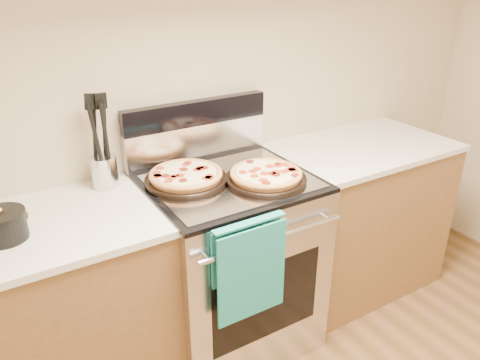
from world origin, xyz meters
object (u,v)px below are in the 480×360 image
utensil_crock (105,172)px  saucepan (3,227)px  pepperoni_pizza_front (266,176)px  pepperoni_pizza_back (186,176)px  range_body (229,264)px

utensil_crock → saucepan: (-0.45, -0.25, -0.02)m
pepperoni_pizza_front → saucepan: saucepan is taller
pepperoni_pizza_back → saucepan: bearing=-174.0°
pepperoni_pizza_front → saucepan: 1.08m
pepperoni_pizza_front → pepperoni_pizza_back: bearing=150.2°
range_body → pepperoni_pizza_front: (0.13, -0.11, 0.50)m
pepperoni_pizza_back → saucepan: 0.77m
range_body → pepperoni_pizza_front: size_ratio=2.45×
pepperoni_pizza_front → saucepan: (-1.08, 0.10, 0.01)m
range_body → saucepan: saucepan is taller
pepperoni_pizza_back → pepperoni_pizza_front: 0.36m
pepperoni_pizza_front → saucepan: bearing=174.7°
range_body → pepperoni_pizza_front: pepperoni_pizza_front is taller
range_body → pepperoni_pizza_back: (-0.18, 0.07, 0.50)m
pepperoni_pizza_front → range_body: bearing=140.6°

